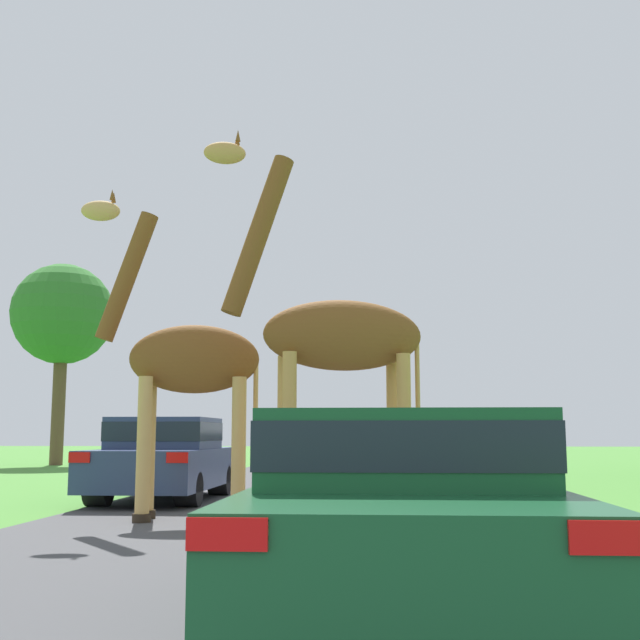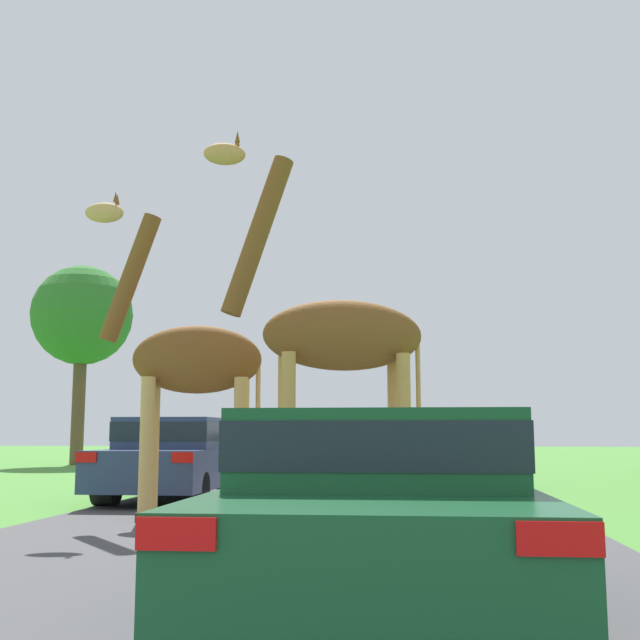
# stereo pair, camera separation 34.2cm
# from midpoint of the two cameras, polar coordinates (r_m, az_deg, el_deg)

# --- Properties ---
(road) EXTENTS (7.46, 120.00, 0.00)m
(road) POSITION_cam_midpoint_polar(r_m,az_deg,el_deg) (29.72, 1.87, -10.40)
(road) COLOR #424244
(road) RESTS_ON ground
(giraffe_near_road) EXTENTS (2.96, 1.13, 5.21)m
(giraffe_near_road) POSITION_cam_midpoint_polar(r_m,az_deg,el_deg) (10.57, -0.01, -1.50)
(giraffe_near_road) COLOR tan
(giraffe_near_road) RESTS_ON ground
(giraffe_companion) EXTENTS (2.64, 0.96, 4.72)m
(giraffe_companion) POSITION_cam_midpoint_polar(r_m,az_deg,el_deg) (11.65, -10.32, -3.40)
(giraffe_companion) COLOR tan
(giraffe_companion) RESTS_ON ground
(car_lead_maroon) EXTENTS (2.00, 4.26, 1.34)m
(car_lead_maroon) POSITION_cam_midpoint_polar(r_m,az_deg,el_deg) (5.68, 4.12, -12.90)
(car_lead_maroon) COLOR #144C28
(car_lead_maroon) RESTS_ON ground
(car_queue_right) EXTENTS (1.81, 4.45, 1.24)m
(car_queue_right) POSITION_cam_midpoint_polar(r_m,az_deg,el_deg) (27.77, 3.00, -9.14)
(car_queue_right) COLOR gray
(car_queue_right) RESTS_ON ground
(car_queue_left) EXTENTS (1.90, 4.35, 1.48)m
(car_queue_left) POSITION_cam_midpoint_polar(r_m,az_deg,el_deg) (15.11, -11.62, -9.52)
(car_queue_left) COLOR navy
(car_queue_left) RESTS_ON ground
(car_far_ahead) EXTENTS (1.90, 4.51, 1.51)m
(car_far_ahead) POSITION_cam_midpoint_polar(r_m,az_deg,el_deg) (18.76, 5.95, -9.27)
(car_far_ahead) COLOR maroon
(car_far_ahead) RESTS_ON ground
(tree_far_right) EXTENTS (3.99, 3.99, 7.90)m
(tree_far_right) POSITION_cam_midpoint_polar(r_m,az_deg,el_deg) (33.40, -18.12, 0.30)
(tree_far_right) COLOR brown
(tree_far_right) RESTS_ON ground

